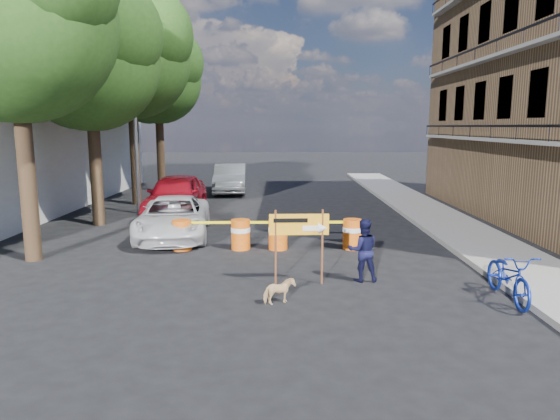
{
  "coord_description": "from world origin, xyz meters",
  "views": [
    {
      "loc": [
        0.01,
        -11.31,
        3.64
      ],
      "look_at": [
        -0.02,
        2.61,
        1.3
      ],
      "focal_mm": 32.0,
      "sensor_mm": 36.0,
      "label": 1
    }
  ],
  "objects_px": {
    "barrel_far_right": "(352,233)",
    "sedan_silver": "(230,178)",
    "detour_sign": "(306,230)",
    "barrel_mid_right": "(278,234)",
    "suv_white": "(174,218)",
    "pedestrian": "(363,250)",
    "bicycle": "(511,253)",
    "barrel_mid_left": "(241,234)",
    "dog": "(279,291)",
    "barrel_far_left": "(182,234)",
    "sedan_red": "(176,195)"
  },
  "relations": [
    {
      "from": "barrel_far_right",
      "to": "pedestrian",
      "type": "distance_m",
      "value": 3.17
    },
    {
      "from": "barrel_mid_right",
      "to": "barrel_far_right",
      "type": "xyz_separation_m",
      "value": [
        2.23,
        0.06,
        0.0
      ]
    },
    {
      "from": "barrel_mid_left",
      "to": "detour_sign",
      "type": "distance_m",
      "value": 3.89
    },
    {
      "from": "barrel_mid_right",
      "to": "suv_white",
      "type": "distance_m",
      "value": 3.81
    },
    {
      "from": "barrel_far_right",
      "to": "detour_sign",
      "type": "bearing_deg",
      "value": -114.45
    },
    {
      "from": "pedestrian",
      "to": "suv_white",
      "type": "distance_m",
      "value": 7.21
    },
    {
      "from": "barrel_mid_left",
      "to": "barrel_far_right",
      "type": "bearing_deg",
      "value": 0.99
    },
    {
      "from": "barrel_far_left",
      "to": "barrel_mid_right",
      "type": "distance_m",
      "value": 2.86
    },
    {
      "from": "barrel_mid_left",
      "to": "detour_sign",
      "type": "relative_size",
      "value": 0.51
    },
    {
      "from": "barrel_mid_right",
      "to": "dog",
      "type": "relative_size",
      "value": 1.39
    },
    {
      "from": "barrel_mid_left",
      "to": "sedan_red",
      "type": "xyz_separation_m",
      "value": [
        -3.09,
        5.66,
        0.39
      ]
    },
    {
      "from": "pedestrian",
      "to": "dog",
      "type": "distance_m",
      "value": 2.57
    },
    {
      "from": "detour_sign",
      "to": "dog",
      "type": "xyz_separation_m",
      "value": [
        -0.62,
        -1.31,
        -1.01
      ]
    },
    {
      "from": "barrel_far_right",
      "to": "sedan_red",
      "type": "height_order",
      "value": "sedan_red"
    },
    {
      "from": "pedestrian",
      "to": "sedan_red",
      "type": "height_order",
      "value": "sedan_red"
    },
    {
      "from": "dog",
      "to": "suv_white",
      "type": "bearing_deg",
      "value": 4.62
    },
    {
      "from": "barrel_far_left",
      "to": "sedan_silver",
      "type": "xyz_separation_m",
      "value": [
        0.14,
        13.01,
        0.32
      ]
    },
    {
      "from": "pedestrian",
      "to": "bicycle",
      "type": "bearing_deg",
      "value": 152.85
    },
    {
      "from": "detour_sign",
      "to": "sedan_silver",
      "type": "relative_size",
      "value": 0.37
    },
    {
      "from": "pedestrian",
      "to": "barrel_mid_left",
      "type": "bearing_deg",
      "value": -46.38
    },
    {
      "from": "barrel_mid_right",
      "to": "sedan_silver",
      "type": "distance_m",
      "value": 13.22
    },
    {
      "from": "pedestrian",
      "to": "suv_white",
      "type": "xyz_separation_m",
      "value": [
        -5.48,
        4.69,
        -0.08
      ]
    },
    {
      "from": "barrel_far_right",
      "to": "suv_white",
      "type": "distance_m",
      "value": 5.89
    },
    {
      "from": "barrel_mid_left",
      "to": "suv_white",
      "type": "height_order",
      "value": "suv_white"
    },
    {
      "from": "barrel_far_right",
      "to": "dog",
      "type": "relative_size",
      "value": 1.39
    },
    {
      "from": "barrel_mid_left",
      "to": "suv_white",
      "type": "xyz_separation_m",
      "value": [
        -2.34,
        1.59,
        0.2
      ]
    },
    {
      "from": "barrel_far_right",
      "to": "sedan_silver",
      "type": "relative_size",
      "value": 0.19
    },
    {
      "from": "bicycle",
      "to": "pedestrian",
      "type": "bearing_deg",
      "value": 155.6
    },
    {
      "from": "barrel_far_left",
      "to": "barrel_mid_right",
      "type": "xyz_separation_m",
      "value": [
        2.86,
        0.07,
        0.0
      ]
    },
    {
      "from": "pedestrian",
      "to": "sedan_red",
      "type": "distance_m",
      "value": 10.75
    },
    {
      "from": "barrel_far_left",
      "to": "bicycle",
      "type": "relative_size",
      "value": 0.44
    },
    {
      "from": "barrel_far_right",
      "to": "sedan_silver",
      "type": "xyz_separation_m",
      "value": [
        -4.95,
        12.87,
        0.32
      ]
    },
    {
      "from": "dog",
      "to": "sedan_silver",
      "type": "relative_size",
      "value": 0.13
    },
    {
      "from": "barrel_far_right",
      "to": "dog",
      "type": "xyz_separation_m",
      "value": [
        -2.18,
        -4.73,
        -0.2
      ]
    },
    {
      "from": "barrel_far_right",
      "to": "barrel_mid_right",
      "type": "bearing_deg",
      "value": -178.45
    },
    {
      "from": "bicycle",
      "to": "barrel_far_left",
      "type": "bearing_deg",
      "value": 151.46
    },
    {
      "from": "suv_white",
      "to": "dog",
      "type": "bearing_deg",
      "value": -67.25
    },
    {
      "from": "barrel_far_left",
      "to": "bicycle",
      "type": "bearing_deg",
      "value": -29.47
    },
    {
      "from": "detour_sign",
      "to": "bicycle",
      "type": "relative_size",
      "value": 0.86
    },
    {
      "from": "suv_white",
      "to": "barrel_far_left",
      "type": "bearing_deg",
      "value": -76.74
    },
    {
      "from": "barrel_far_left",
      "to": "suv_white",
      "type": "xyz_separation_m",
      "value": [
        -0.6,
        1.67,
        0.2
      ]
    },
    {
      "from": "barrel_mid_right",
      "to": "suv_white",
      "type": "height_order",
      "value": "suv_white"
    },
    {
      "from": "barrel_far_right",
      "to": "barrel_far_left",
      "type": "bearing_deg",
      "value": -178.51
    },
    {
      "from": "barrel_mid_left",
      "to": "dog",
      "type": "height_order",
      "value": "barrel_mid_left"
    },
    {
      "from": "bicycle",
      "to": "detour_sign",
      "type": "bearing_deg",
      "value": 166.43
    },
    {
      "from": "barrel_far_right",
      "to": "detour_sign",
      "type": "height_order",
      "value": "detour_sign"
    },
    {
      "from": "barrel_far_left",
      "to": "barrel_mid_left",
      "type": "relative_size",
      "value": 1.0
    },
    {
      "from": "barrel_far_right",
      "to": "bicycle",
      "type": "bearing_deg",
      "value": -59.49
    },
    {
      "from": "sedan_red",
      "to": "sedan_silver",
      "type": "bearing_deg",
      "value": 78.48
    },
    {
      "from": "detour_sign",
      "to": "suv_white",
      "type": "relative_size",
      "value": 0.37
    }
  ]
}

